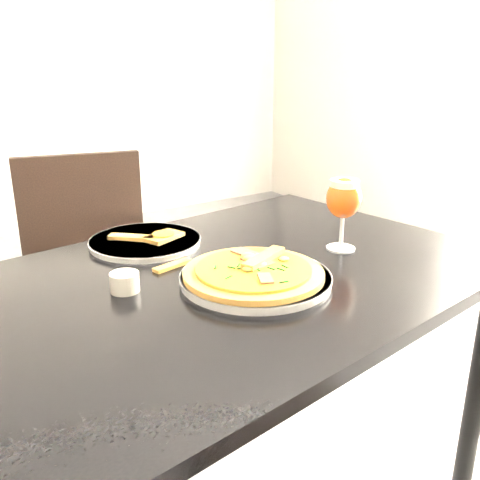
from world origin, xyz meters
TOP-DOWN VIEW (x-y plane):
  - dining_table at (0.11, 0.03)m, footprint 1.29×0.94m
  - chair_far at (0.01, 0.70)m, footprint 0.50×0.50m
  - plate_main at (0.12, -0.05)m, footprint 0.36×0.36m
  - pizza at (0.11, -0.05)m, footprint 0.29×0.29m
  - plate_second at (0.03, 0.30)m, footprint 0.33×0.33m
  - crust_scraps at (0.05, 0.29)m, footprint 0.18×0.13m
  - loose_crust at (0.02, 0.12)m, footprint 0.10×0.04m
  - sauce_cup at (-0.12, 0.06)m, footprint 0.06×0.06m
  - beer_glass at (0.41, -0.00)m, footprint 0.08×0.08m

SIDE VIEW (x-z plane):
  - chair_far at x=0.01m, z-range 0.05..0.95m
  - dining_table at x=0.11m, z-range 0.28..1.03m
  - loose_crust at x=0.02m, z-range 0.75..0.76m
  - plate_second at x=0.03m, z-range 0.75..0.76m
  - plate_main at x=0.12m, z-range 0.75..0.77m
  - crust_scraps at x=0.05m, z-range 0.76..0.78m
  - sauce_cup at x=-0.12m, z-range 0.75..0.79m
  - pizza at x=0.11m, z-range 0.76..0.79m
  - beer_glass at x=0.41m, z-range 0.79..0.96m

